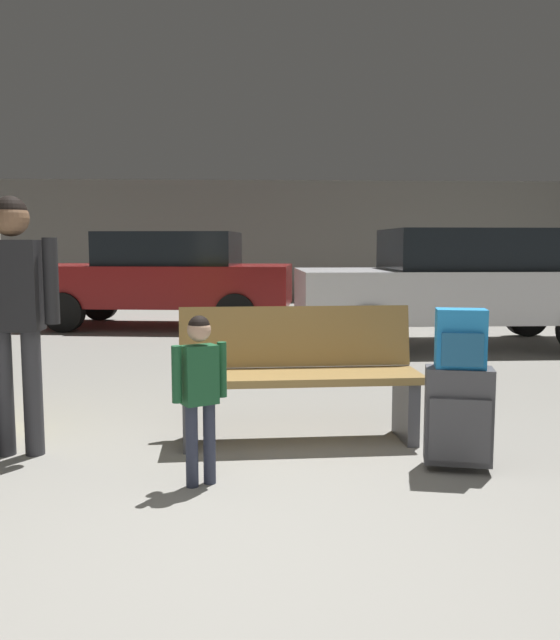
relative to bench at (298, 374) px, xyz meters
name	(u,v)px	position (x,y,z in m)	size (l,w,h in m)	color
ground_plane	(249,377)	(-0.34, 2.36, -0.49)	(18.00, 18.00, 0.10)	gray
garage_back_wall	(249,241)	(-0.34, 11.22, 0.96)	(18.00, 0.12, 2.80)	slate
bench	(298,374)	(0.00, 0.00, 0.00)	(1.62, 0.60, 0.89)	#9E7A42
suitcase	(458,416)	(0.88, -0.66, -0.12)	(0.41, 0.30, 0.60)	#4C4C51
backpack_bright	(461,339)	(0.88, -0.66, 0.33)	(0.31, 0.24, 0.34)	#268CD8
child	(199,382)	(-0.60, -0.84, 0.13)	(0.29, 0.18, 0.93)	#33384C
adult	(14,297)	(-1.76, -0.26, 0.55)	(0.55, 0.22, 1.60)	#38383D
parked_car_far	(164,276)	(-1.71, 6.29, 0.36)	(4.27, 2.15, 1.51)	maroon
parked_car_near	(459,284)	(2.40, 4.10, 0.36)	(4.12, 1.84, 1.51)	silver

